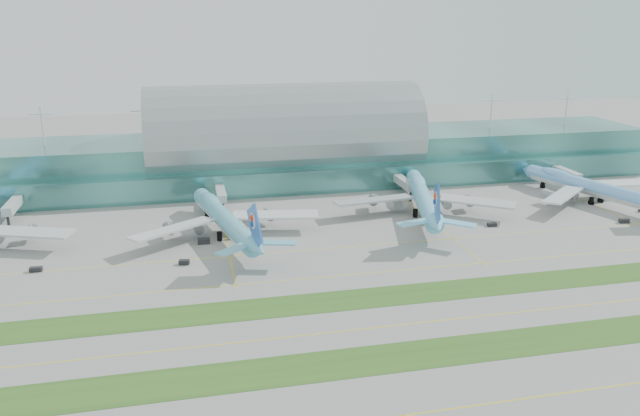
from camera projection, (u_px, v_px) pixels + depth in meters
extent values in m
plane|color=gray|center=(365.00, 302.00, 162.72)|extent=(700.00, 700.00, 0.00)
cube|color=#3D7A75|center=(284.00, 158.00, 280.98)|extent=(340.00, 42.00, 20.00)
cube|color=#3D7A75|center=(294.00, 182.00, 260.08)|extent=(340.00, 8.00, 10.00)
ellipsoid|color=#9EA5A8|center=(284.00, 136.00, 278.01)|extent=(340.00, 46.20, 16.17)
cylinder|color=white|center=(284.00, 118.00, 275.64)|extent=(0.80, 0.80, 16.00)
cube|color=#B2B7B7|center=(14.00, 204.00, 227.88)|extent=(3.50, 22.00, 3.00)
cylinder|color=black|center=(8.00, 222.00, 219.59)|extent=(1.00, 1.00, 4.00)
cube|color=#B2B7B7|center=(221.00, 192.00, 243.30)|extent=(3.50, 22.00, 3.00)
cylinder|color=black|center=(223.00, 208.00, 235.02)|extent=(1.00, 1.00, 4.00)
cube|color=#B2B7B7|center=(403.00, 181.00, 258.73)|extent=(3.50, 22.00, 3.00)
cylinder|color=black|center=(411.00, 196.00, 250.44)|extent=(1.00, 1.00, 4.00)
cube|color=#B2B7B7|center=(564.00, 172.00, 274.15)|extent=(3.50, 22.00, 3.00)
cylinder|color=black|center=(577.00, 185.00, 265.86)|extent=(1.00, 1.00, 4.00)
cube|color=#2D591E|center=(401.00, 357.00, 136.60)|extent=(420.00, 12.00, 0.08)
cube|color=#2D591E|center=(363.00, 298.00, 164.57)|extent=(420.00, 12.00, 0.08)
cube|color=yellow|center=(437.00, 411.00, 117.96)|extent=(420.00, 0.35, 0.01)
cube|color=yellow|center=(382.00, 327.00, 149.66)|extent=(420.00, 0.35, 0.01)
cube|color=yellow|center=(348.00, 275.00, 179.50)|extent=(420.00, 0.35, 0.01)
cube|color=yellow|center=(330.00, 248.00, 200.02)|extent=(420.00, 0.35, 0.01)
cube|color=silver|center=(27.00, 232.00, 197.94)|extent=(30.44, 17.20, 1.21)
cylinder|color=gray|center=(16.00, 234.00, 202.45)|extent=(3.54, 5.55, 3.36)
cylinder|color=#5EB5D0|center=(224.00, 219.00, 209.78)|extent=(18.84, 60.86, 6.09)
ellipsoid|color=#5EB5D0|center=(211.00, 201.00, 224.09)|extent=(9.58, 19.33, 4.34)
cone|color=#5EB5D0|center=(200.00, 194.00, 238.28)|extent=(7.00, 6.09, 6.09)
cone|color=#5EB5D0|center=(258.00, 249.00, 179.56)|extent=(7.53, 9.87, 5.79)
cube|color=silver|center=(173.00, 229.00, 201.14)|extent=(28.55, 22.70, 1.20)
cylinder|color=gray|center=(183.00, 228.00, 208.12)|extent=(4.41, 5.99, 3.34)
cube|color=silver|center=(276.00, 215.00, 215.23)|extent=(30.32, 12.31, 1.20)
cylinder|color=gray|center=(258.00, 218.00, 218.69)|extent=(4.41, 5.99, 3.34)
cube|color=blue|center=(255.00, 227.00, 179.43)|extent=(3.31, 12.75, 14.17)
cylinder|color=white|center=(254.00, 221.00, 179.85)|extent=(1.86, 4.80, 4.72)
cylinder|color=black|center=(207.00, 213.00, 231.22)|extent=(1.77, 1.77, 2.95)
cylinder|color=black|center=(220.00, 236.00, 206.53)|extent=(1.77, 1.77, 2.95)
cylinder|color=black|center=(237.00, 234.00, 208.88)|extent=(1.77, 1.77, 2.95)
cylinder|color=#6FCFF4|center=(423.00, 198.00, 232.96)|extent=(21.77, 62.72, 6.31)
ellipsoid|color=#6FCFF4|center=(418.00, 181.00, 249.32)|extent=(10.57, 20.08, 4.50)
cone|color=#6FCFF4|center=(413.00, 175.00, 265.42)|extent=(7.38, 6.50, 6.31)
cone|color=#6FCFF4|center=(437.00, 226.00, 198.58)|extent=(8.08, 10.36, 6.00)
cube|color=silver|center=(374.00, 200.00, 231.72)|extent=(31.30, 11.66, 1.24)
cylinder|color=gray|center=(385.00, 201.00, 237.46)|extent=(4.74, 6.28, 3.46)
cube|color=silver|center=(473.00, 201.00, 230.55)|extent=(29.15, 24.28, 1.24)
cylinder|color=gray|center=(458.00, 202.00, 236.58)|extent=(4.74, 6.28, 3.46)
cube|color=blue|center=(437.00, 204.00, 198.62)|extent=(3.91, 13.12, 14.68)
cylinder|color=white|center=(437.00, 199.00, 199.14)|extent=(2.10, 4.96, 4.89)
cylinder|color=black|center=(415.00, 192.00, 257.25)|extent=(1.83, 1.83, 3.05)
cylinder|color=black|center=(415.00, 213.00, 230.56)|extent=(1.83, 1.83, 3.05)
cylinder|color=black|center=(432.00, 213.00, 230.37)|extent=(1.83, 1.83, 3.05)
cylinder|color=#6EB3F3|center=(589.00, 187.00, 249.09)|extent=(23.63, 59.04, 6.00)
ellipsoid|color=#6EB3F3|center=(556.00, 174.00, 262.52)|extent=(10.88, 19.11, 4.27)
cone|color=#6EB3F3|center=(527.00, 170.00, 275.87)|extent=(7.17, 6.41, 6.00)
cube|color=silver|center=(563.00, 195.00, 239.34)|extent=(27.06, 24.04, 1.18)
cylinder|color=gray|center=(559.00, 195.00, 246.33)|extent=(4.73, 6.06, 3.29)
cube|color=silver|center=(621.00, 183.00, 255.87)|extent=(29.52, 9.61, 1.18)
cylinder|color=gray|center=(602.00, 186.00, 258.73)|extent=(4.73, 6.06, 3.29)
cylinder|color=black|center=(543.00, 185.00, 269.30)|extent=(1.74, 1.74, 2.90)
cylinder|color=black|center=(591.00, 201.00, 245.83)|extent=(1.74, 1.74, 2.90)
cylinder|color=black|center=(601.00, 199.00, 248.58)|extent=(1.74, 1.74, 2.90)
cube|color=black|center=(36.00, 269.00, 181.80)|extent=(3.57, 1.85, 1.34)
cube|color=black|center=(184.00, 262.00, 186.97)|extent=(3.39, 2.42, 1.38)
cube|color=black|center=(204.00, 241.00, 203.75)|extent=(3.99, 1.98, 1.81)
cube|color=gold|center=(431.00, 222.00, 222.57)|extent=(3.84, 2.49, 1.64)
cube|color=black|center=(492.00, 225.00, 220.60)|extent=(3.14, 1.64, 1.28)
cube|color=black|center=(624.00, 221.00, 224.29)|extent=(3.69, 2.25, 1.57)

